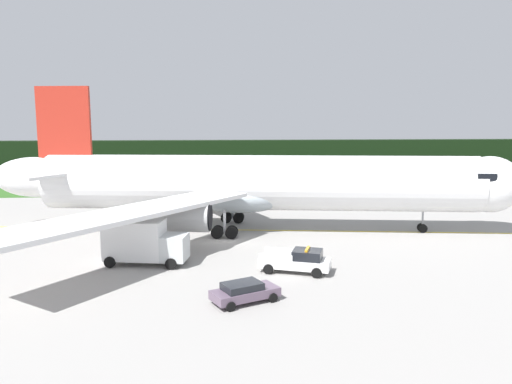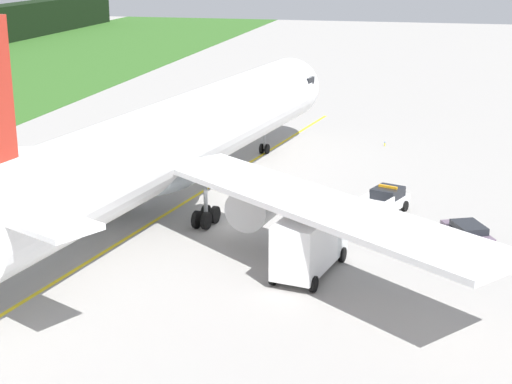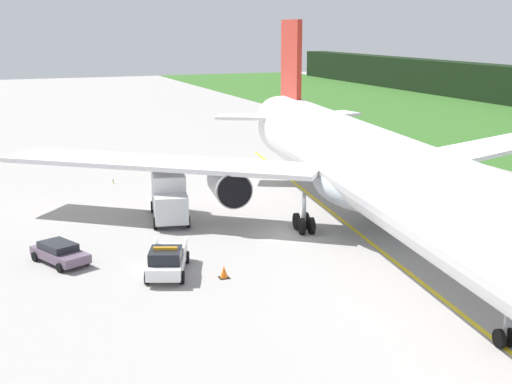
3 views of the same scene
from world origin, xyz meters
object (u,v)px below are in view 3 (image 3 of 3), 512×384
at_px(catering_truck, 169,196).
at_px(ops_pickup_truck, 167,260).
at_px(apron_cone, 224,272).
at_px(staff_car, 60,252).
at_px(airliner, 368,169).

bearing_deg(catering_truck, ops_pickup_truck, -15.28).
relative_size(catering_truck, apron_cone, 9.14).
xyz_separation_m(catering_truck, staff_car, (7.45, -9.00, -1.16)).
xyz_separation_m(airliner, apron_cone, (3.85, -11.76, -4.56)).
xyz_separation_m(ops_pickup_truck, staff_car, (-4.45, -5.75, -0.20)).
distance_m(airliner, staff_car, 21.02).
distance_m(ops_pickup_truck, catering_truck, 12.37).
relative_size(staff_car, apron_cone, 6.16).
height_order(staff_car, apron_cone, staff_car).
xyz_separation_m(staff_car, apron_cone, (6.30, 8.68, -0.34)).
height_order(catering_truck, apron_cone, catering_truck).
xyz_separation_m(catering_truck, apron_cone, (13.75, -0.32, -1.50)).
bearing_deg(staff_car, airliner, 83.16).
xyz_separation_m(airliner, ops_pickup_truck, (2.00, -14.69, -4.02)).
distance_m(airliner, catering_truck, 15.43).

